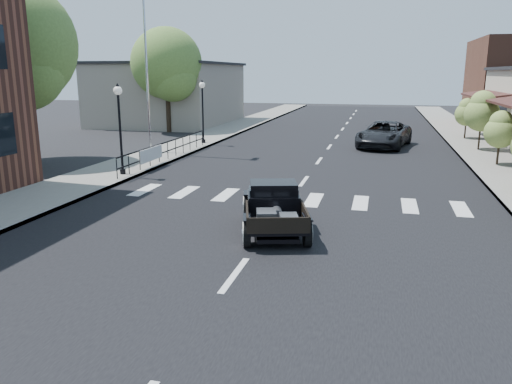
# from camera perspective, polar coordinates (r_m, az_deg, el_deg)

# --- Properties ---
(ground) EXTENTS (120.00, 120.00, 0.00)m
(ground) POSITION_cam_1_polar(r_m,az_deg,el_deg) (13.80, 1.08, -4.82)
(ground) COLOR black
(ground) RESTS_ON ground
(road) EXTENTS (14.00, 80.00, 0.02)m
(road) POSITION_cam_1_polar(r_m,az_deg,el_deg) (28.25, 7.97, 4.54)
(road) COLOR black
(road) RESTS_ON ground
(road_markings) EXTENTS (12.00, 60.00, 0.06)m
(road_markings) POSITION_cam_1_polar(r_m,az_deg,el_deg) (23.36, 6.62, 2.70)
(road_markings) COLOR silver
(road_markings) RESTS_ON ground
(sidewalk_left) EXTENTS (3.00, 80.00, 0.15)m
(sidewalk_left) POSITION_cam_1_polar(r_m,az_deg,el_deg) (30.33, -8.27, 5.26)
(sidewalk_left) COLOR gray
(sidewalk_left) RESTS_ON ground
(sidewalk_right) EXTENTS (3.00, 80.00, 0.15)m
(sidewalk_right) POSITION_cam_1_polar(r_m,az_deg,el_deg) (28.64, 25.15, 3.64)
(sidewalk_right) COLOR gray
(sidewalk_right) RESTS_ON ground
(low_building_left) EXTENTS (10.00, 12.00, 5.00)m
(low_building_left) POSITION_cam_1_polar(r_m,az_deg,el_deg) (44.58, -9.85, 10.92)
(low_building_left) COLOR gray
(low_building_left) RESTS_ON ground
(railing) EXTENTS (0.08, 10.00, 1.00)m
(railing) POSITION_cam_1_polar(r_m,az_deg,el_deg) (25.23, -10.06, 4.87)
(railing) COLOR black
(railing) RESTS_ON sidewalk_left
(banner) EXTENTS (0.04, 2.20, 0.60)m
(banner) POSITION_cam_1_polar(r_m,az_deg,el_deg) (23.44, -11.84, 3.65)
(banner) COLOR silver
(banner) RESTS_ON sidewalk_left
(lamp_post_b) EXTENTS (0.36, 0.36, 3.77)m
(lamp_post_b) POSITION_cam_1_polar(r_m,az_deg,el_deg) (21.64, -15.26, 6.92)
(lamp_post_b) COLOR black
(lamp_post_b) RESTS_ON sidewalk_left
(lamp_post_c) EXTENTS (0.36, 0.36, 3.77)m
(lamp_post_c) POSITION_cam_1_polar(r_m,az_deg,el_deg) (30.72, -6.10, 9.11)
(lamp_post_c) COLOR black
(lamp_post_c) RESTS_ON sidewalk_left
(flagpole) EXTENTS (0.12, 0.12, 12.00)m
(flagpole) POSITION_cam_1_polar(r_m,az_deg,el_deg) (27.64, -12.56, 16.93)
(flagpole) COLOR silver
(flagpole) RESTS_ON sidewalk_left
(big_tree_near) EXTENTS (5.84, 5.84, 8.58)m
(big_tree_near) POSITION_cam_1_polar(r_m,az_deg,el_deg) (26.80, -25.74, 12.09)
(big_tree_near) COLOR #547532
(big_tree_near) RESTS_ON ground
(big_tree_far) EXTENTS (5.17, 5.17, 7.60)m
(big_tree_far) POSITION_cam_1_polar(r_m,az_deg,el_deg) (38.04, -10.11, 12.46)
(big_tree_far) COLOR #547532
(big_tree_far) RESTS_ON ground
(small_tree_c) EXTENTS (1.45, 1.45, 2.41)m
(small_tree_c) POSITION_cam_1_polar(r_m,az_deg,el_deg) (25.84, 26.08, 5.49)
(small_tree_c) COLOR olive
(small_tree_c) RESTS_ON sidewalk_right
(small_tree_d) EXTENTS (1.87, 1.87, 3.12)m
(small_tree_d) POSITION_cam_1_polar(r_m,az_deg,el_deg) (30.59, 24.33, 7.38)
(small_tree_d) COLOR olive
(small_tree_d) RESTS_ON sidewalk_right
(small_tree_e) EXTENTS (1.50, 1.50, 2.49)m
(small_tree_e) POSITION_cam_1_polar(r_m,az_deg,el_deg) (35.61, 22.90, 7.69)
(small_tree_e) COLOR olive
(small_tree_e) RESTS_ON sidewalk_right
(hotrod_pickup) EXTENTS (2.89, 4.36, 1.39)m
(hotrod_pickup) POSITION_cam_1_polar(r_m,az_deg,el_deg) (13.93, 2.03, -1.67)
(hotrod_pickup) COLOR black
(hotrod_pickup) RESTS_ON ground
(second_car) EXTENTS (3.56, 5.84, 1.51)m
(second_car) POSITION_cam_1_polar(r_m,az_deg,el_deg) (30.77, 14.44, 6.37)
(second_car) COLOR black
(second_car) RESTS_ON ground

